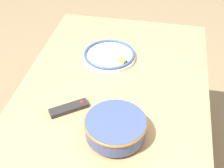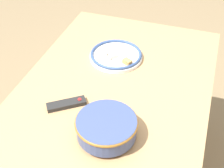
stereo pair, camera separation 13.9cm
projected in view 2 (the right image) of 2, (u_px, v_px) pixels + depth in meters
name	position (u px, v px, depth m)	size (l,w,h in m)	color
dining_table	(110.00, 110.00, 1.45)	(1.41, 0.87, 0.76)	tan
noodle_bowl	(107.00, 127.00, 1.18)	(0.24, 0.24, 0.09)	#384775
food_plate	(116.00, 55.00, 1.61)	(0.27, 0.27, 0.04)	white
tv_remote	(66.00, 104.00, 1.34)	(0.14, 0.16, 0.02)	black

